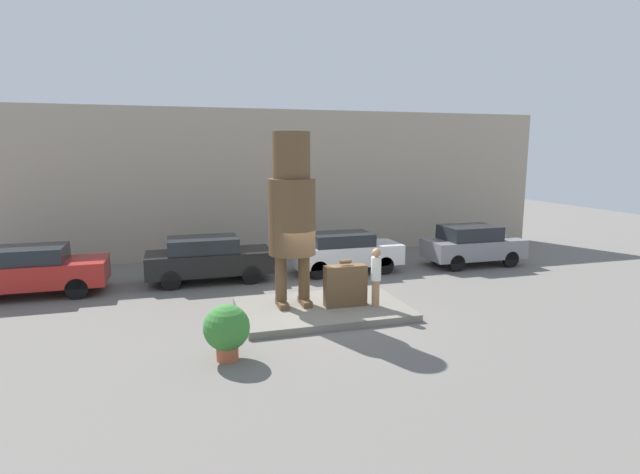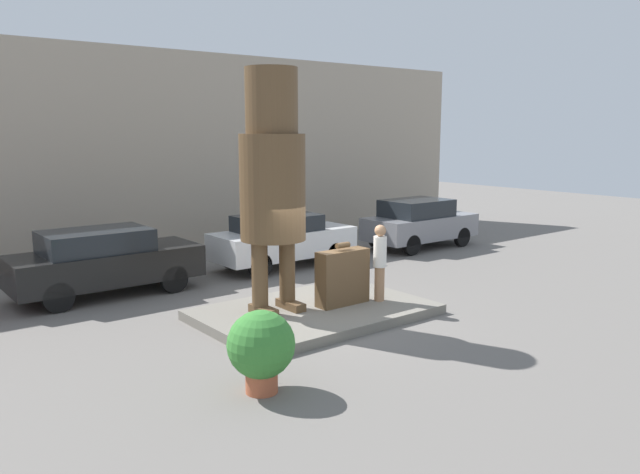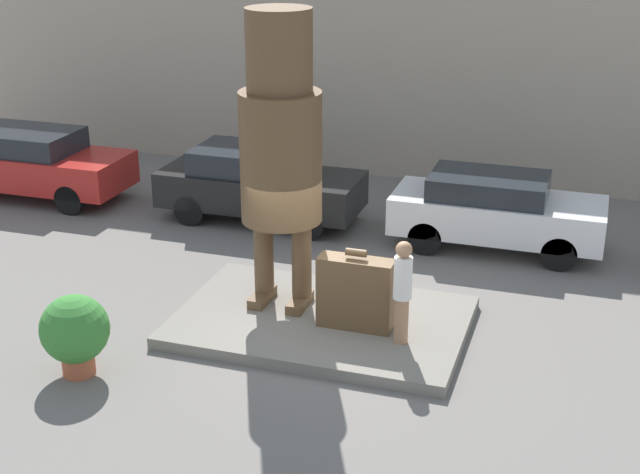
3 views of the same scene
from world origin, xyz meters
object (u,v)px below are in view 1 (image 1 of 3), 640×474
(parked_car_white, at_px, (345,251))
(giant_suitcase, at_px, (345,285))
(parked_car_grey, at_px, (472,244))
(parked_car_red, at_px, (31,270))
(statue_figure, at_px, (292,206))
(parked_car_black, at_px, (208,258))
(tourist, at_px, (376,275))
(planter_pot, at_px, (227,329))

(parked_car_white, bearing_deg, giant_suitcase, -109.27)
(parked_car_grey, bearing_deg, parked_car_red, 179.31)
(statue_figure, height_order, parked_car_black, statue_figure)
(statue_figure, relative_size, tourist, 2.91)
(parked_car_red, height_order, parked_car_grey, parked_car_grey)
(statue_figure, relative_size, parked_car_grey, 1.24)
(statue_figure, relative_size, giant_suitcase, 3.64)
(tourist, distance_m, parked_car_black, 6.83)
(statue_figure, xyz_separation_m, planter_pot, (-2.29, -3.03, -2.46))
(tourist, distance_m, planter_pot, 5.14)
(tourist, relative_size, parked_car_grey, 0.43)
(giant_suitcase, xyz_separation_m, parked_car_black, (-3.65, 4.82, 0.06))
(parked_car_white, bearing_deg, statue_figure, -126.76)
(giant_suitcase, bearing_deg, parked_car_red, 153.95)
(parked_car_red, distance_m, parked_car_white, 11.09)
(parked_car_black, bearing_deg, statue_figure, -63.18)
(statue_figure, xyz_separation_m, parked_car_white, (3.15, 4.21, -2.35))
(statue_figure, distance_m, parked_car_black, 5.33)
(giant_suitcase, distance_m, parked_car_white, 5.03)
(planter_pot, bearing_deg, tourist, 25.37)
(parked_car_white, distance_m, parked_car_grey, 5.59)
(tourist, height_order, parked_car_white, tourist)
(planter_pot, bearing_deg, parked_car_red, 128.54)
(tourist, relative_size, parked_car_white, 0.41)
(tourist, xyz_separation_m, parked_car_black, (-4.51, 5.12, -0.28))
(giant_suitcase, bearing_deg, parked_car_black, 127.15)
(tourist, bearing_deg, giant_suitcase, 160.79)
(tourist, bearing_deg, planter_pot, -154.63)
(giant_suitcase, relative_size, parked_car_red, 0.31)
(tourist, distance_m, parked_car_white, 5.12)
(parked_car_red, height_order, parked_car_black, same)
(parked_car_red, bearing_deg, tourist, -25.51)
(giant_suitcase, relative_size, parked_car_grey, 0.34)
(tourist, xyz_separation_m, planter_pot, (-4.63, -2.19, -0.43))
(parked_car_red, relative_size, planter_pot, 3.47)
(planter_pot, bearing_deg, parked_car_grey, 32.08)
(statue_figure, xyz_separation_m, parked_car_black, (-2.17, 4.29, -2.32))
(parked_car_red, bearing_deg, giant_suitcase, -26.05)
(statue_figure, xyz_separation_m, tourist, (2.34, -0.83, -2.03))
(parked_car_white, height_order, planter_pot, parked_car_white)
(parked_car_grey, xyz_separation_m, planter_pot, (-11.02, -6.90, -0.14))
(giant_suitcase, bearing_deg, statue_figure, 160.18)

